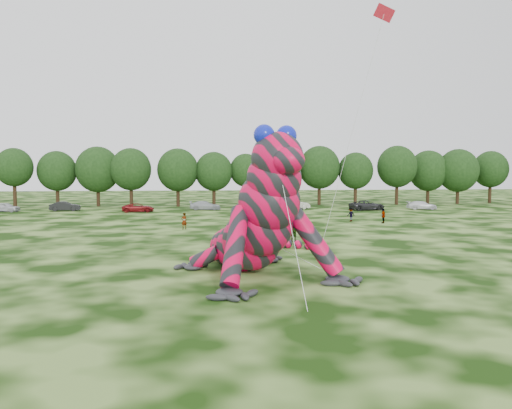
{
  "coord_description": "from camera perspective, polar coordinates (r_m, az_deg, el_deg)",
  "views": [
    {
      "loc": [
        -5.93,
        -25.47,
        6.0
      ],
      "look_at": [
        -2.93,
        3.01,
        4.0
      ],
      "focal_mm": 35.0,
      "sensor_mm": 36.0,
      "label": 1
    }
  ],
  "objects": [
    {
      "name": "ground",
      "position": [
        26.83,
        6.99,
        -8.96
      ],
      "size": [
        240.0,
        240.0,
        0.0
      ],
      "primitive_type": "plane",
      "color": "#16330A",
      "rests_on": "ground"
    },
    {
      "name": "inflatable_gecko",
      "position": [
        29.62,
        -1.55,
        0.46
      ],
      "size": [
        19.09,
        20.62,
        8.35
      ],
      "primitive_type": null,
      "rotation": [
        0.0,
        0.0,
        0.36
      ],
      "color": "#DB053D",
      "rests_on": "ground"
    },
    {
      "name": "flying_kite",
      "position": [
        37.78,
        13.89,
        18.56
      ],
      "size": [
        4.54,
        3.08,
        17.73
      ],
      "color": "red",
      "rests_on": "ground"
    },
    {
      "name": "tree_3",
      "position": [
        87.76,
        -25.9,
        2.76
      ],
      "size": [
        5.81,
        5.23,
        9.44
      ],
      "primitive_type": null,
      "color": "black",
      "rests_on": "ground"
    },
    {
      "name": "tree_4",
      "position": [
        87.47,
        -21.78,
        2.75
      ],
      "size": [
        6.22,
        5.6,
        9.06
      ],
      "primitive_type": null,
      "color": "black",
      "rests_on": "ground"
    },
    {
      "name": "tree_5",
      "position": [
        85.66,
        -17.63,
        3.07
      ],
      "size": [
        7.16,
        6.44,
        9.8
      ],
      "primitive_type": null,
      "color": "black",
      "rests_on": "ground"
    },
    {
      "name": "tree_6",
      "position": [
        82.98,
        -14.1,
        3.01
      ],
      "size": [
        6.52,
        5.86,
        9.49
      ],
      "primitive_type": null,
      "color": "black",
      "rests_on": "ground"
    },
    {
      "name": "tree_7",
      "position": [
        82.39,
        -8.92,
        3.07
      ],
      "size": [
        6.68,
        6.01,
        9.48
      ],
      "primitive_type": null,
      "color": "black",
      "rests_on": "ground"
    },
    {
      "name": "tree_8",
      "position": [
        82.49,
        -4.84,
        2.92
      ],
      "size": [
        6.14,
        5.53,
        8.94
      ],
      "primitive_type": null,
      "color": "black",
      "rests_on": "ground"
    },
    {
      "name": "tree_9",
      "position": [
        83.13,
        -1.2,
        2.85
      ],
      "size": [
        5.27,
        4.74,
        8.68
      ],
      "primitive_type": null,
      "color": "black",
      "rests_on": "ground"
    },
    {
      "name": "tree_10",
      "position": [
        85.1,
        2.99,
        3.49
      ],
      "size": [
        7.09,
        6.38,
        10.5
      ],
      "primitive_type": null,
      "color": "black",
      "rests_on": "ground"
    },
    {
      "name": "tree_11",
      "position": [
        85.96,
        7.25,
        3.32
      ],
      "size": [
        7.01,
        6.31,
        10.07
      ],
      "primitive_type": null,
      "color": "black",
      "rests_on": "ground"
    },
    {
      "name": "tree_12",
      "position": [
        87.17,
        11.31,
        2.93
      ],
      "size": [
        5.99,
        5.39,
        8.97
      ],
      "primitive_type": null,
      "color": "black",
      "rests_on": "ground"
    },
    {
      "name": "tree_13",
      "position": [
        88.97,
        15.82,
        3.24
      ],
      "size": [
        6.83,
        6.15,
        10.13
      ],
      "primitive_type": null,
      "color": "black",
      "rests_on": "ground"
    },
    {
      "name": "tree_14",
      "position": [
        92.96,
        19.07,
        2.98
      ],
      "size": [
        6.82,
        6.14,
        9.4
      ],
      "primitive_type": null,
      "color": "black",
      "rests_on": "ground"
    },
    {
      "name": "tree_15",
      "position": [
        94.35,
        22.08,
        2.99
      ],
      "size": [
        7.17,
        6.45,
        9.63
      ],
      "primitive_type": null,
      "color": "black",
      "rests_on": "ground"
    },
    {
      "name": "tree_16",
      "position": [
        99.2,
        25.21,
        2.86
      ],
      "size": [
        6.26,
        5.63,
        9.37
      ],
      "primitive_type": null,
      "color": "black",
      "rests_on": "ground"
    },
    {
      "name": "car_0",
      "position": [
        79.44,
        -26.7,
        -0.28
      ],
      "size": [
        4.16,
        2.33,
        1.34
      ],
      "primitive_type": "imported",
      "rotation": [
        0.0,
        0.0,
        1.37
      ],
      "color": "silver",
      "rests_on": "ground"
    },
    {
      "name": "car_1",
      "position": [
        77.45,
        -20.99,
        -0.19
      ],
      "size": [
        4.39,
        2.0,
        1.4
      ],
      "primitive_type": "imported",
      "rotation": [
        0.0,
        0.0,
        1.7
      ],
      "color": "black",
      "rests_on": "ground"
    },
    {
      "name": "car_2",
      "position": [
        72.55,
        -13.32,
        -0.36
      ],
      "size": [
        4.68,
        2.54,
        1.25
      ],
      "primitive_type": "imported",
      "rotation": [
        0.0,
        0.0,
        1.68
      ],
      "color": "maroon",
      "rests_on": "ground"
    },
    {
      "name": "car_3",
      "position": [
        74.84,
        -5.83,
        -0.11
      ],
      "size": [
        4.71,
        2.15,
        1.34
      ],
      "primitive_type": "imported",
      "rotation": [
        0.0,
        0.0,
        1.51
      ],
      "color": "#AEB2B7",
      "rests_on": "ground"
    },
    {
      "name": "car_4",
      "position": [
        74.72,
        1.48,
        -0.11
      ],
      "size": [
        4.05,
        2.25,
        1.3
      ],
      "primitive_type": "imported",
      "rotation": [
        0.0,
        0.0,
        1.77
      ],
      "color": "navy",
      "rests_on": "ground"
    },
    {
      "name": "car_5",
      "position": [
        76.36,
        4.54,
        0.02
      ],
      "size": [
        4.47,
        1.82,
        1.44
      ],
      "primitive_type": "imported",
      "rotation": [
        0.0,
        0.0,
        1.5
      ],
      "color": "beige",
      "rests_on": "ground"
    },
    {
      "name": "car_6",
      "position": [
        75.75,
        12.57,
        -0.09
      ],
      "size": [
        5.53,
        3.14,
        1.45
      ],
      "primitive_type": "imported",
      "rotation": [
        0.0,
        0.0,
        1.71
      ],
      "color": "#2A2A2C",
      "rests_on": "ground"
    },
    {
      "name": "car_7",
      "position": [
        79.27,
        18.42,
        -0.08
      ],
      "size": [
        4.64,
        2.41,
        1.29
      ],
      "primitive_type": "imported",
      "rotation": [
        0.0,
        0.0,
        1.43
      ],
      "color": "white",
      "rests_on": "ground"
    },
    {
      "name": "spectator_0",
      "position": [
        50.73,
        -8.22,
        -1.88
      ],
      "size": [
        0.73,
        0.65,
        1.68
      ],
      "primitive_type": "imported",
      "rotation": [
        0.0,
        0.0,
        3.67
      ],
      "color": "gray",
      "rests_on": "ground"
    },
    {
      "name": "spectator_3",
      "position": [
        57.67,
        14.34,
        -1.28
      ],
      "size": [
        0.94,
        0.98,
        1.64
      ],
      "primitive_type": "imported",
      "rotation": [
        0.0,
        0.0,
        3.98
      ],
      "color": "gray",
      "rests_on": "ground"
    },
    {
      "name": "spectator_5",
      "position": [
        41.81,
        4.36,
        -3.15
      ],
      "size": [
        1.46,
        1.33,
        1.62
      ],
      "primitive_type": "imported",
      "rotation": [
        0.0,
        0.0,
        2.45
      ],
      "color": "gray",
      "rests_on": "ground"
    },
    {
      "name": "spectator_2",
      "position": [
        58.86,
        10.78,
        -1.13
      ],
      "size": [
        1.18,
        0.89,
        1.62
      ],
      "primitive_type": "imported",
      "rotation": [
        0.0,
        0.0,
        3.46
      ],
      "color": "gray",
      "rests_on": "ground"
    }
  ]
}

